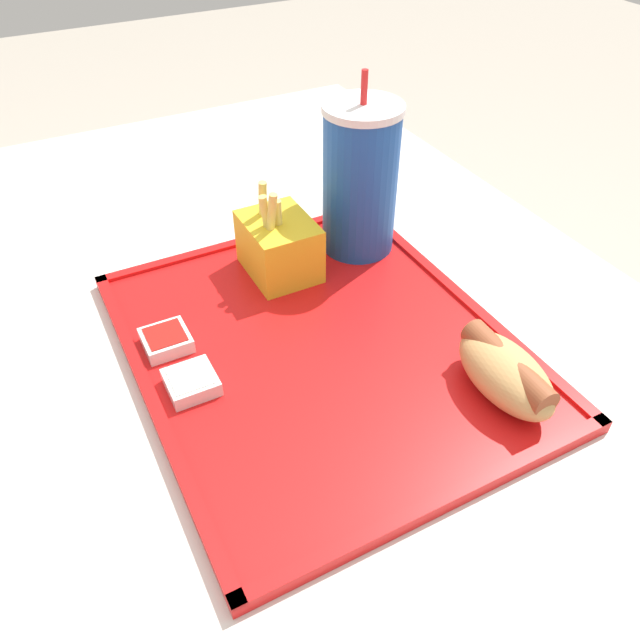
% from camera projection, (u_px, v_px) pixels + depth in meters
% --- Properties ---
extents(dining_table, '(1.26, 0.82, 0.71)m').
position_uv_depth(dining_table, '(292.00, 542.00, 0.85)').
color(dining_table, beige).
rests_on(dining_table, ground_plane).
extents(food_tray, '(0.42, 0.35, 0.01)m').
position_uv_depth(food_tray, '(320.00, 346.00, 0.62)').
color(food_tray, red).
rests_on(food_tray, dining_table).
extents(soda_cup, '(0.09, 0.09, 0.21)m').
position_uv_depth(soda_cup, '(360.00, 180.00, 0.70)').
color(soda_cup, '#194CA5').
rests_on(soda_cup, food_tray).
extents(hot_dog_far, '(0.11, 0.06, 0.05)m').
position_uv_depth(hot_dog_far, '(506.00, 372.00, 0.55)').
color(hot_dog_far, tan).
rests_on(hot_dog_far, food_tray).
extents(fries_carton, '(0.09, 0.07, 0.11)m').
position_uv_depth(fries_carton, '(279.00, 245.00, 0.69)').
color(fries_carton, gold).
rests_on(fries_carton, food_tray).
extents(sauce_cup_mayo, '(0.04, 0.04, 0.02)m').
position_uv_depth(sauce_cup_mayo, '(191.00, 382.00, 0.57)').
color(sauce_cup_mayo, silver).
rests_on(sauce_cup_mayo, food_tray).
extents(sauce_cup_ketchup, '(0.04, 0.04, 0.02)m').
position_uv_depth(sauce_cup_ketchup, '(166.00, 340.00, 0.61)').
color(sauce_cup_ketchup, silver).
rests_on(sauce_cup_ketchup, food_tray).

